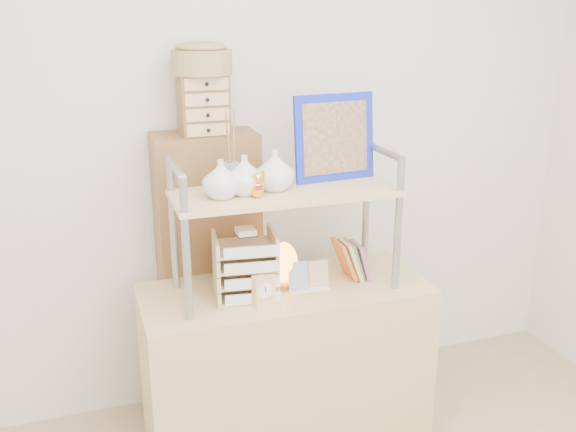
{
  "coord_description": "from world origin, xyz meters",
  "views": [
    {
      "loc": [
        -0.77,
        -1.12,
        1.87
      ],
      "look_at": [
        0.01,
        1.2,
        1.06
      ],
      "focal_mm": 40.0,
      "sensor_mm": 36.0,
      "label": 1
    }
  ],
  "objects_px": {
    "desk": "(286,366)",
    "cabinet": "(210,278)",
    "salt_lamp": "(284,264)",
    "letter_tray": "(246,269)"
  },
  "relations": [
    {
      "from": "letter_tray",
      "to": "salt_lamp",
      "type": "height_order",
      "value": "letter_tray"
    },
    {
      "from": "desk",
      "to": "cabinet",
      "type": "relative_size",
      "value": 0.89
    },
    {
      "from": "cabinet",
      "to": "letter_tray",
      "type": "distance_m",
      "value": 0.44
    },
    {
      "from": "cabinet",
      "to": "letter_tray",
      "type": "bearing_deg",
      "value": -79.09
    },
    {
      "from": "desk",
      "to": "salt_lamp",
      "type": "relative_size",
      "value": 6.14
    },
    {
      "from": "cabinet",
      "to": "letter_tray",
      "type": "height_order",
      "value": "cabinet"
    },
    {
      "from": "desk",
      "to": "letter_tray",
      "type": "distance_m",
      "value": 0.52
    },
    {
      "from": "cabinet",
      "to": "salt_lamp",
      "type": "xyz_separation_m",
      "value": [
        0.24,
        -0.35,
        0.17
      ]
    },
    {
      "from": "salt_lamp",
      "to": "letter_tray",
      "type": "bearing_deg",
      "value": -167.95
    },
    {
      "from": "desk",
      "to": "salt_lamp",
      "type": "height_order",
      "value": "salt_lamp"
    }
  ]
}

